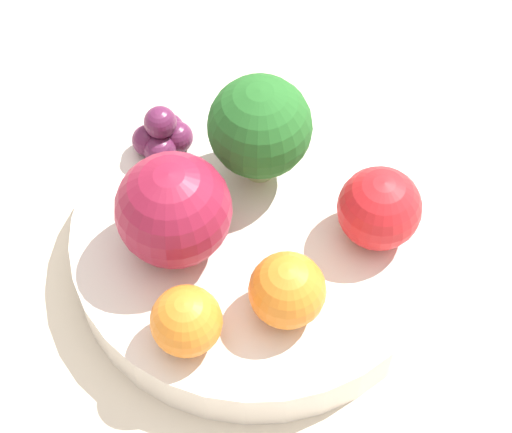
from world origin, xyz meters
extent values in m
plane|color=gray|center=(0.00, 0.00, 0.00)|extent=(6.00, 6.00, 0.00)
cube|color=beige|center=(0.00, 0.00, 0.01)|extent=(1.20, 1.20, 0.02)
cylinder|color=silver|center=(0.00, 0.00, 0.03)|extent=(0.21, 0.21, 0.03)
cylinder|color=#99C17A|center=(0.00, -0.04, 0.06)|extent=(0.02, 0.02, 0.02)
sphere|color=#236023|center=(0.00, -0.04, 0.09)|extent=(0.06, 0.06, 0.06)
sphere|color=red|center=(-0.07, 0.00, 0.07)|extent=(0.05, 0.05, 0.05)
sphere|color=maroon|center=(0.04, 0.01, 0.08)|extent=(0.06, 0.06, 0.06)
sphere|color=orange|center=(0.03, 0.07, 0.07)|extent=(0.04, 0.04, 0.04)
sphere|color=orange|center=(-0.02, 0.05, 0.07)|extent=(0.04, 0.04, 0.04)
sphere|color=#5B1E42|center=(0.07, -0.05, 0.06)|extent=(0.02, 0.02, 0.02)
sphere|color=#5B1E42|center=(0.06, -0.04, 0.06)|extent=(0.02, 0.02, 0.02)
sphere|color=#5B1E42|center=(0.05, -0.05, 0.06)|extent=(0.02, 0.02, 0.02)
sphere|color=#5B1E42|center=(0.05, -0.06, 0.06)|extent=(0.02, 0.02, 0.02)
sphere|color=#5B1E42|center=(0.06, -0.05, 0.07)|extent=(0.02, 0.02, 0.02)
camera|label=1|loc=(-0.01, 0.26, 0.44)|focal=60.00mm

